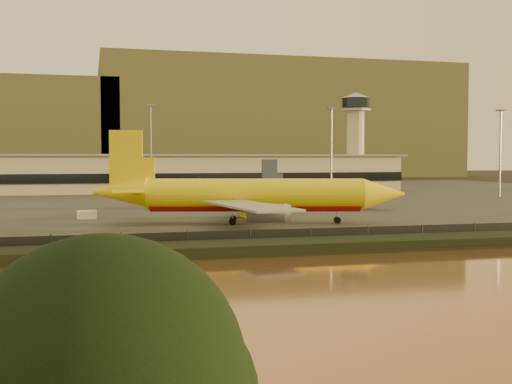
# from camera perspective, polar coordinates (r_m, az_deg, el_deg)

# --- Properties ---
(ground) EXTENTS (900.00, 900.00, 0.00)m
(ground) POSITION_cam_1_polar(r_m,az_deg,el_deg) (95.14, 1.12, -3.89)
(ground) COLOR black
(ground) RESTS_ON ground
(embankment) EXTENTS (320.00, 7.00, 1.40)m
(embankment) POSITION_cam_1_polar(r_m,az_deg,el_deg) (78.94, 4.44, -4.81)
(embankment) COLOR black
(embankment) RESTS_ON ground
(tarmac) EXTENTS (320.00, 220.00, 0.20)m
(tarmac) POSITION_cam_1_polar(r_m,az_deg,el_deg) (188.05, -6.67, -0.47)
(tarmac) COLOR #2D2D2D
(tarmac) RESTS_ON ground
(perimeter_fence) EXTENTS (300.00, 0.05, 2.20)m
(perimeter_fence) POSITION_cam_1_polar(r_m,az_deg,el_deg) (82.63, 3.55, -4.04)
(perimeter_fence) COLOR black
(perimeter_fence) RESTS_ON tarmac
(terminal_building) EXTENTS (202.00, 25.00, 12.60)m
(terminal_building) POSITION_cam_1_polar(r_m,az_deg,el_deg) (216.87, -11.58, 1.57)
(terminal_building) COLOR tan
(terminal_building) RESTS_ON tarmac
(control_tower) EXTENTS (11.20, 11.20, 35.50)m
(control_tower) POSITION_cam_1_polar(r_m,az_deg,el_deg) (241.82, 8.84, 5.39)
(control_tower) COLOR tan
(control_tower) RESTS_ON tarmac
(apron_light_masts) EXTENTS (152.20, 12.20, 25.40)m
(apron_light_masts) POSITION_cam_1_polar(r_m,az_deg,el_deg) (170.88, -0.78, 4.44)
(apron_light_masts) COLOR slate
(apron_light_masts) RESTS_ON tarmac
(distant_hills) EXTENTS (470.00, 160.00, 70.00)m
(distant_hills) POSITION_cam_1_polar(r_m,az_deg,el_deg) (431.48, -13.88, 5.57)
(distant_hills) COLOR brown
(distant_hills) RESTS_ON ground
(dhl_cargo_jet) EXTENTS (53.27, 51.17, 16.06)m
(dhl_cargo_jet) POSITION_cam_1_polar(r_m,az_deg,el_deg) (110.18, -0.58, -0.34)
(dhl_cargo_jet) COLOR yellow
(dhl_cargo_jet) RESTS_ON tarmac
(white_narrowbody_jet) EXTENTS (37.50, 35.68, 11.01)m
(white_narrowbody_jet) POSITION_cam_1_polar(r_m,az_deg,el_deg) (152.38, 5.96, 0.00)
(white_narrowbody_jet) COLOR white
(white_narrowbody_jet) RESTS_ON tarmac
(gse_vehicle_yellow) EXTENTS (4.52, 2.89, 1.88)m
(gse_vehicle_yellow) POSITION_cam_1_polar(r_m,az_deg,el_deg) (122.34, -0.34, -1.82)
(gse_vehicle_yellow) COLOR yellow
(gse_vehicle_yellow) RESTS_ON tarmac
(gse_vehicle_white) EXTENTS (3.62, 1.76, 1.60)m
(gse_vehicle_white) POSITION_cam_1_polar(r_m,az_deg,el_deg) (123.07, -14.81, -1.95)
(gse_vehicle_white) COLOR white
(gse_vehicle_white) RESTS_ON tarmac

